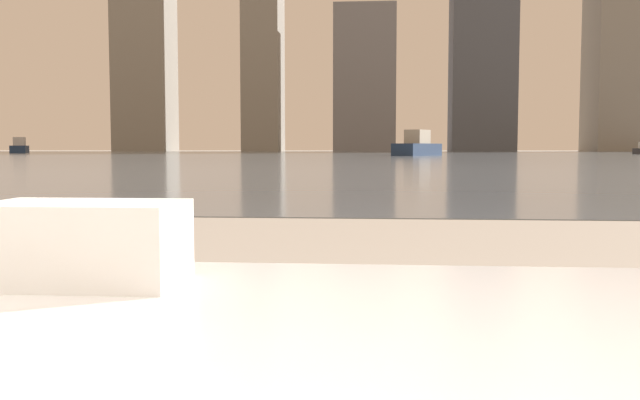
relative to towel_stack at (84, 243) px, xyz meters
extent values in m
cube|color=white|center=(0.00, 0.00, -0.04)|extent=(0.28, 0.17, 0.04)
cube|color=white|center=(0.00, 0.00, 0.00)|extent=(0.28, 0.17, 0.04)
cube|color=white|center=(0.00, 0.00, 0.04)|extent=(0.28, 0.17, 0.04)
cube|color=slate|center=(0.18, 61.11, -0.57)|extent=(180.00, 110.00, 0.01)
cube|color=navy|center=(3.54, 58.92, -0.07)|extent=(4.44, 5.97, 1.00)
cube|color=#B2A893|center=(3.54, 58.92, 1.01)|extent=(2.28, 2.57, 1.14)
cube|color=navy|center=(-42.84, 81.62, -0.12)|extent=(3.52, 5.36, 0.89)
cube|color=silver|center=(-42.84, 81.62, 0.83)|extent=(1.89, 2.24, 1.02)
cube|color=slate|center=(-2.04, 117.11, 11.17)|extent=(9.96, 9.43, 23.49)
cube|color=gray|center=(39.20, 117.11, 18.61)|extent=(10.78, 10.67, 38.37)
camera|label=1|loc=(0.43, -1.00, 0.14)|focal=40.00mm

